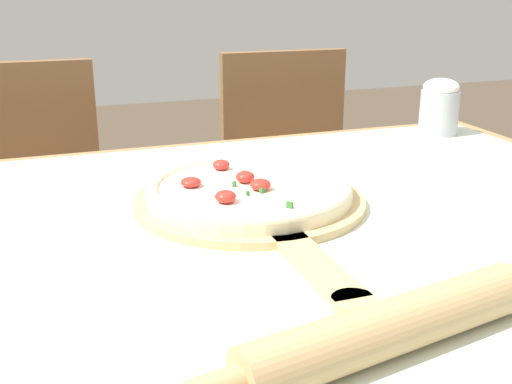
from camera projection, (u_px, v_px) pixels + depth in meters
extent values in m
cube|color=#A87F51|center=(313.00, 236.00, 0.91)|extent=(1.23, 1.03, 0.03)
cylinder|color=#A87F51|center=(436.00, 282.00, 1.63)|extent=(0.06, 0.06, 0.74)
cube|color=silver|center=(313.00, 225.00, 0.91)|extent=(1.15, 0.95, 0.00)
cylinder|color=tan|center=(249.00, 201.00, 0.98)|extent=(0.35, 0.35, 0.01)
cube|color=tan|center=(317.00, 267.00, 0.76)|extent=(0.05, 0.19, 0.01)
cylinder|color=tan|center=(354.00, 304.00, 0.67)|extent=(0.05, 0.05, 0.01)
cylinder|color=beige|center=(249.00, 192.00, 0.97)|extent=(0.31, 0.31, 0.02)
torus|color=beige|center=(249.00, 187.00, 0.97)|extent=(0.31, 0.31, 0.02)
cylinder|color=white|center=(249.00, 186.00, 0.97)|extent=(0.27, 0.27, 0.00)
ellipsoid|color=red|center=(221.00, 165.00, 1.04)|extent=(0.03, 0.03, 0.02)
ellipsoid|color=red|center=(245.00, 177.00, 0.98)|extent=(0.03, 0.03, 0.02)
ellipsoid|color=red|center=(226.00, 197.00, 0.89)|extent=(0.03, 0.03, 0.02)
ellipsoid|color=red|center=(260.00, 185.00, 0.94)|extent=(0.03, 0.03, 0.02)
ellipsoid|color=red|center=(191.00, 182.00, 0.96)|extent=(0.03, 0.03, 0.01)
cube|color=#387533|center=(248.00, 193.00, 0.92)|extent=(0.00, 0.01, 0.01)
cube|color=#387533|center=(262.00, 190.00, 0.93)|extent=(0.01, 0.01, 0.01)
cube|color=#387533|center=(234.00, 184.00, 0.96)|extent=(0.01, 0.01, 0.01)
cube|color=#387533|center=(245.00, 174.00, 1.01)|extent=(0.01, 0.01, 0.01)
cube|color=#387533|center=(290.00, 205.00, 0.87)|extent=(0.01, 0.01, 0.01)
cube|color=#387533|center=(198.00, 181.00, 0.98)|extent=(0.01, 0.01, 0.01)
cube|color=#387533|center=(223.00, 194.00, 0.92)|extent=(0.01, 0.01, 0.01)
cylinder|color=tan|center=(391.00, 327.00, 0.59)|extent=(0.32, 0.11, 0.05)
cube|color=brown|center=(35.00, 252.00, 1.61)|extent=(0.41, 0.41, 0.02)
cube|color=brown|center=(25.00, 145.00, 1.70)|extent=(0.38, 0.04, 0.44)
cylinder|color=brown|center=(114.00, 353.00, 1.59)|extent=(0.04, 0.04, 0.44)
cylinder|color=brown|center=(101.00, 295.00, 1.88)|extent=(0.04, 0.04, 0.44)
cube|color=brown|center=(304.00, 217.00, 1.84)|extent=(0.41, 0.41, 0.02)
cube|color=brown|center=(283.00, 125.00, 1.93)|extent=(0.38, 0.05, 0.44)
cylinder|color=brown|center=(268.00, 323.00, 1.73)|extent=(0.04, 0.04, 0.44)
cylinder|color=brown|center=(375.00, 306.00, 1.82)|extent=(0.04, 0.04, 0.44)
cylinder|color=brown|center=(236.00, 273.00, 2.01)|extent=(0.04, 0.04, 0.44)
cylinder|color=brown|center=(329.00, 260.00, 2.11)|extent=(0.04, 0.04, 0.44)
cylinder|color=#B2B7BC|center=(439.00, 112.00, 1.40)|extent=(0.08, 0.08, 0.09)
ellipsoid|color=white|center=(441.00, 87.00, 1.38)|extent=(0.08, 0.08, 0.04)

